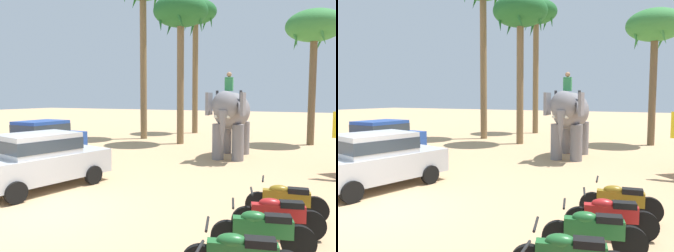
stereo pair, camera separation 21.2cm
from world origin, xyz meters
TOP-DOWN VIEW (x-y plane):
  - ground_plane at (0.00, 0.00)m, footprint 120.00×120.00m
  - car_sedan_foreground at (-1.67, 1.55)m, footprint 2.56×4.37m
  - car_parked_far_side at (-5.73, 5.48)m, footprint 2.01×4.17m
  - elephant_with_mahout at (2.16, 9.19)m, footprint 1.85×3.93m
  - motorcycle_mid_row at (5.18, 0.02)m, footprint 1.76×0.68m
  - motorcycle_fourth_in_row at (5.33, 0.92)m, footprint 1.77×0.67m
  - motorcycle_far_in_row at (5.36, 2.00)m, footprint 1.80×0.55m
  - palm_tree_behind_elephant at (-3.14, 18.35)m, footprint 3.20×3.20m
  - palm_tree_left_of_road at (-1.76, 12.37)m, footprint 3.20×3.20m
  - palm_tree_far_back at (5.30, 15.22)m, footprint 3.20×3.20m

SIDE VIEW (x-z plane):
  - ground_plane at x=0.00m, z-range 0.00..0.00m
  - motorcycle_mid_row at x=5.18m, z-range -0.01..0.93m
  - motorcycle_fourth_in_row at x=5.33m, z-range -0.01..0.93m
  - motorcycle_far_in_row at x=5.36m, z-range -0.01..0.93m
  - car_sedan_foreground at x=-1.67m, z-range 0.08..1.78m
  - car_parked_far_side at x=-5.73m, z-range 0.08..1.78m
  - elephant_with_mahout at x=2.16m, z-range 0.05..3.93m
  - palm_tree_far_back at x=5.30m, z-range 2.76..10.51m
  - palm_tree_left_of_road at x=-1.76m, z-range 3.16..11.84m
  - palm_tree_behind_elephant at x=-3.14m, z-range 3.77..13.91m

